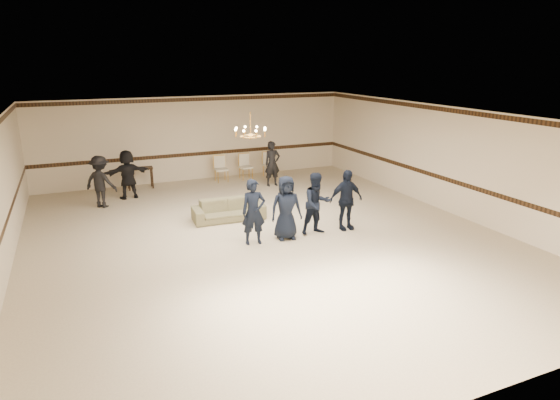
{
  "coord_description": "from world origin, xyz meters",
  "views": [
    {
      "loc": [
        -4.4,
        -11.05,
        4.57
      ],
      "look_at": [
        0.21,
        -0.5,
        1.14
      ],
      "focal_mm": 30.69,
      "sensor_mm": 36.0,
      "label": 1
    }
  ],
  "objects_px": {
    "adult_right": "(272,164)",
    "banquet_chair_mid": "(246,167)",
    "boy_c": "(317,204)",
    "banquet_chair_left": "(221,169)",
    "adult_mid": "(128,174)",
    "console_table": "(140,178)",
    "adult_left": "(101,182)",
    "boy_d": "(346,200)",
    "settee": "(229,210)",
    "boy_b": "(286,208)",
    "boy_a": "(254,212)",
    "banquet_chair_right": "(270,165)"
  },
  "relations": [
    {
      "from": "adult_right",
      "to": "banquet_chair_mid",
      "type": "xyz_separation_m",
      "value": [
        -0.57,
        1.33,
        -0.34
      ]
    },
    {
      "from": "boy_c",
      "to": "banquet_chair_left",
      "type": "bearing_deg",
      "value": 94.33
    },
    {
      "from": "adult_mid",
      "to": "adult_right",
      "type": "bearing_deg",
      "value": 167.73
    },
    {
      "from": "boy_c",
      "to": "console_table",
      "type": "distance_m",
      "value": 7.66
    },
    {
      "from": "adult_right",
      "to": "console_table",
      "type": "relative_size",
      "value": 1.79
    },
    {
      "from": "adult_left",
      "to": "boy_d",
      "type": "bearing_deg",
      "value": 179.33
    },
    {
      "from": "boy_c",
      "to": "adult_right",
      "type": "xyz_separation_m",
      "value": [
        0.88,
        5.17,
        -0.01
      ]
    },
    {
      "from": "settee",
      "to": "adult_right",
      "type": "distance_m",
      "value": 4.15
    },
    {
      "from": "boy_c",
      "to": "adult_left",
      "type": "distance_m",
      "value": 7.07
    },
    {
      "from": "boy_b",
      "to": "boy_c",
      "type": "bearing_deg",
      "value": 6.79
    },
    {
      "from": "adult_mid",
      "to": "banquet_chair_mid",
      "type": "relative_size",
      "value": 1.7
    },
    {
      "from": "boy_d",
      "to": "adult_mid",
      "type": "relative_size",
      "value": 1.02
    },
    {
      "from": "adult_right",
      "to": "console_table",
      "type": "bearing_deg",
      "value": 160.48
    },
    {
      "from": "boy_a",
      "to": "banquet_chair_left",
      "type": "relative_size",
      "value": 1.73
    },
    {
      "from": "console_table",
      "to": "banquet_chair_left",
      "type": "bearing_deg",
      "value": -1.0
    },
    {
      "from": "boy_b",
      "to": "adult_mid",
      "type": "bearing_deg",
      "value": 127.56
    },
    {
      "from": "boy_a",
      "to": "banquet_chair_right",
      "type": "bearing_deg",
      "value": 71.32
    },
    {
      "from": "banquet_chair_left",
      "to": "console_table",
      "type": "bearing_deg",
      "value": -178.93
    },
    {
      "from": "settee",
      "to": "console_table",
      "type": "relative_size",
      "value": 2.26
    },
    {
      "from": "boy_a",
      "to": "adult_mid",
      "type": "bearing_deg",
      "value": 120.38
    },
    {
      "from": "boy_c",
      "to": "banquet_chair_mid",
      "type": "distance_m",
      "value": 6.52
    },
    {
      "from": "boy_c",
      "to": "adult_mid",
      "type": "xyz_separation_m",
      "value": [
        -4.22,
        5.57,
        -0.01
      ]
    },
    {
      "from": "adult_mid",
      "to": "adult_left",
      "type": "bearing_deg",
      "value": 30.09
    },
    {
      "from": "adult_right",
      "to": "boy_a",
      "type": "bearing_deg",
      "value": -118.4
    },
    {
      "from": "boy_c",
      "to": "banquet_chair_mid",
      "type": "relative_size",
      "value": 1.73
    },
    {
      "from": "boy_d",
      "to": "banquet_chair_left",
      "type": "relative_size",
      "value": 1.73
    },
    {
      "from": "boy_b",
      "to": "console_table",
      "type": "relative_size",
      "value": 1.82
    },
    {
      "from": "banquet_chair_right",
      "to": "adult_left",
      "type": "bearing_deg",
      "value": -170.37
    },
    {
      "from": "boy_a",
      "to": "adult_left",
      "type": "bearing_deg",
      "value": 131.18
    },
    {
      "from": "adult_right",
      "to": "adult_mid",
      "type": "bearing_deg",
      "value": 174.52
    },
    {
      "from": "adult_left",
      "to": "settee",
      "type": "bearing_deg",
      "value": 177.91
    },
    {
      "from": "adult_mid",
      "to": "settee",
      "type": "bearing_deg",
      "value": 116.59
    },
    {
      "from": "boy_d",
      "to": "banquet_chair_right",
      "type": "distance_m",
      "value": 6.53
    },
    {
      "from": "settee",
      "to": "boy_c",
      "type": "bearing_deg",
      "value": -45.73
    },
    {
      "from": "boy_d",
      "to": "banquet_chair_right",
      "type": "xyz_separation_m",
      "value": [
        0.42,
        6.5,
        -0.35
      ]
    },
    {
      "from": "adult_mid",
      "to": "console_table",
      "type": "xyz_separation_m",
      "value": [
        0.53,
        1.13,
        -0.44
      ]
    },
    {
      "from": "adult_mid",
      "to": "banquet_chair_mid",
      "type": "distance_m",
      "value": 4.64
    },
    {
      "from": "boy_d",
      "to": "adult_right",
      "type": "relative_size",
      "value": 1.02
    },
    {
      "from": "boy_d",
      "to": "adult_mid",
      "type": "distance_m",
      "value": 7.57
    },
    {
      "from": "adult_left",
      "to": "console_table",
      "type": "xyz_separation_m",
      "value": [
        1.43,
        1.83,
        -0.44
      ]
    },
    {
      "from": "boy_a",
      "to": "boy_d",
      "type": "bearing_deg",
      "value": 6.92
    },
    {
      "from": "adult_mid",
      "to": "banquet_chair_mid",
      "type": "xyz_separation_m",
      "value": [
        4.53,
        0.93,
        -0.34
      ]
    },
    {
      "from": "adult_left",
      "to": "banquet_chair_right",
      "type": "relative_size",
      "value": 1.7
    },
    {
      "from": "adult_right",
      "to": "banquet_chair_left",
      "type": "relative_size",
      "value": 1.7
    },
    {
      "from": "boy_b",
      "to": "adult_left",
      "type": "distance_m",
      "value": 6.45
    },
    {
      "from": "adult_left",
      "to": "banquet_chair_mid",
      "type": "bearing_deg",
      "value": -124.98
    },
    {
      "from": "adult_left",
      "to": "banquet_chair_left",
      "type": "xyz_separation_m",
      "value": [
        4.43,
        1.63,
        -0.34
      ]
    },
    {
      "from": "console_table",
      "to": "adult_right",
      "type": "bearing_deg",
      "value": -15.7
    },
    {
      "from": "boy_b",
      "to": "banquet_chair_right",
      "type": "relative_size",
      "value": 1.73
    },
    {
      "from": "boy_d",
      "to": "console_table",
      "type": "xyz_separation_m",
      "value": [
        -4.58,
        6.7,
        -0.45
      ]
    }
  ]
}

